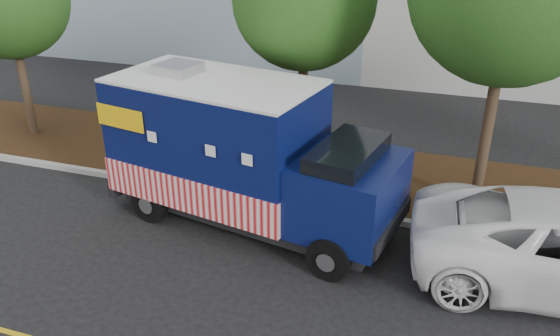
% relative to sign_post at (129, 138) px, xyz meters
% --- Properties ---
extents(ground, '(120.00, 120.00, 0.00)m').
position_rel_sign_post_xyz_m(ground, '(2.39, -1.55, -1.20)').
color(ground, black).
rests_on(ground, ground).
extents(curb, '(120.00, 0.18, 0.15)m').
position_rel_sign_post_xyz_m(curb, '(2.39, -0.15, -1.12)').
color(curb, '#9E9E99').
rests_on(curb, ground).
extents(mulch_strip, '(120.00, 4.00, 0.15)m').
position_rel_sign_post_xyz_m(mulch_strip, '(2.39, 1.95, -1.12)').
color(mulch_strip, black).
rests_on(mulch_strip, ground).
extents(sign_post, '(0.06, 0.06, 2.40)m').
position_rel_sign_post_xyz_m(sign_post, '(0.00, 0.00, 0.00)').
color(sign_post, '#473828').
rests_on(sign_post, ground).
extents(food_truck, '(7.18, 3.73, 3.61)m').
position_rel_sign_post_xyz_m(food_truck, '(3.63, -1.02, 0.43)').
color(food_truck, black).
rests_on(food_truck, ground).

